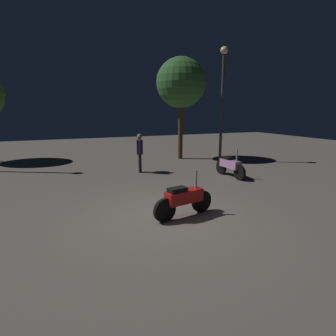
{
  "coord_description": "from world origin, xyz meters",
  "views": [
    {
      "loc": [
        -2.21,
        -5.56,
        2.49
      ],
      "look_at": [
        0.45,
        0.83,
        1.0
      ],
      "focal_mm": 28.32,
      "sensor_mm": 36.0,
      "label": 1
    }
  ],
  "objects_px": {
    "person_rider_beside": "(140,150)",
    "streetlamp_far": "(223,91)",
    "motorcycle_red_foreground": "(184,199)",
    "motorcycle_pink_parked_left": "(230,166)"
  },
  "relations": [
    {
      "from": "person_rider_beside",
      "to": "streetlamp_far",
      "type": "bearing_deg",
      "value": -155.4
    },
    {
      "from": "motorcycle_red_foreground",
      "to": "streetlamp_far",
      "type": "xyz_separation_m",
      "value": [
        4.84,
        5.8,
        2.98
      ]
    },
    {
      "from": "motorcycle_red_foreground",
      "to": "person_rider_beside",
      "type": "height_order",
      "value": "person_rider_beside"
    },
    {
      "from": "motorcycle_pink_parked_left",
      "to": "person_rider_beside",
      "type": "bearing_deg",
      "value": -127.75
    },
    {
      "from": "motorcycle_pink_parked_left",
      "to": "person_rider_beside",
      "type": "height_order",
      "value": "person_rider_beside"
    },
    {
      "from": "person_rider_beside",
      "to": "streetlamp_far",
      "type": "relative_size",
      "value": 0.29
    },
    {
      "from": "person_rider_beside",
      "to": "streetlamp_far",
      "type": "distance_m",
      "value": 5.16
    },
    {
      "from": "streetlamp_far",
      "to": "motorcycle_pink_parked_left",
      "type": "bearing_deg",
      "value": -116.71
    },
    {
      "from": "motorcycle_pink_parked_left",
      "to": "person_rider_beside",
      "type": "relative_size",
      "value": 1.05
    },
    {
      "from": "motorcycle_red_foreground",
      "to": "motorcycle_pink_parked_left",
      "type": "relative_size",
      "value": 0.99
    }
  ]
}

